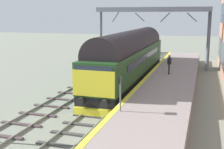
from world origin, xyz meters
TOP-DOWN VIEW (x-y plane):
  - ground_plane at (0.00, 0.00)m, footprint 140.00×140.00m
  - track_main at (0.00, -0.00)m, footprint 2.50×60.00m
  - track_adjacent_west at (-3.37, -0.00)m, footprint 2.50×60.00m
  - station_platform at (3.60, 0.00)m, footprint 4.00×44.00m
  - diesel_locomotive at (0.00, 6.41)m, footprint 2.74×18.49m
  - platform_number_sign at (2.04, -4.07)m, footprint 0.10×0.44m
  - waiting_passenger at (3.33, 6.87)m, footprint 0.36×0.51m
  - overhead_footbridge at (0.37, 15.09)m, footprint 12.67×2.00m

SIDE VIEW (x-z plane):
  - ground_plane at x=0.00m, z-range 0.00..0.00m
  - track_main at x=0.00m, z-range -0.02..0.13m
  - track_adjacent_west at x=-3.37m, z-range -0.02..0.13m
  - station_platform at x=3.60m, z-range 0.00..1.01m
  - waiting_passenger at x=3.33m, z-range 1.17..2.81m
  - platform_number_sign at x=2.04m, z-range 1.32..3.18m
  - diesel_locomotive at x=0.00m, z-range 0.14..4.82m
  - overhead_footbridge at x=0.37m, z-range 2.77..9.61m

